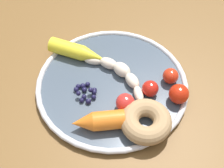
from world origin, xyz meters
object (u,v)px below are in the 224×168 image
object	(u,v)px
tomato_extra	(150,89)
blueberry_pile	(86,92)
tomato_near	(179,94)
tomato_mid	(171,76)
tomato_far	(125,103)
carrot_yellow	(77,52)
carrot_orange	(98,121)
donut	(146,121)
plate	(112,85)
dining_table	(96,114)
banana	(119,72)

from	to	relation	value
tomato_extra	blueberry_pile	bearing A→B (deg)	92.84
tomato_near	tomato_mid	bearing A→B (deg)	14.38
tomato_near	tomato_far	world-z (taller)	tomato_near
tomato_near	tomato_mid	xyz separation A→B (m)	(0.05, 0.01, -0.00)
carrot_yellow	tomato_mid	bearing A→B (deg)	-106.63
blueberry_pile	tomato_extra	world-z (taller)	tomato_extra
carrot_orange	donut	distance (m)	0.09
plate	tomato_extra	bearing A→B (deg)	-105.60
carrot_yellow	tomato_near	size ratio (longest dim) A/B	3.30
carrot_yellow	tomato_near	world-z (taller)	tomato_near
dining_table	plate	world-z (taller)	plate
donut	carrot_yellow	bearing A→B (deg)	40.41
blueberry_pile	tomato_far	bearing A→B (deg)	-110.90
carrot_yellow	blueberry_pile	world-z (taller)	carrot_yellow
plate	blueberry_pile	world-z (taller)	blueberry_pile
dining_table	banana	size ratio (longest dim) A/B	8.87
carrot_yellow	tomato_mid	distance (m)	0.22
tomato_extra	carrot_yellow	bearing A→B (deg)	58.80
tomato_far	dining_table	bearing A→B (deg)	59.21
dining_table	tomato_far	distance (m)	0.13
plate	tomato_near	xyz separation A→B (m)	(-0.04, -0.14, 0.02)
banana	tomato_extra	size ratio (longest dim) A/B	3.94
plate	donut	distance (m)	0.13
tomato_extra	tomato_near	bearing A→B (deg)	-103.04
tomato_near	tomato_mid	size ratio (longest dim) A/B	1.22
carrot_yellow	tomato_extra	xyz separation A→B (m)	(-0.10, -0.17, -0.00)
tomato_near	tomato_extra	distance (m)	0.06
dining_table	carrot_yellow	bearing A→B (deg)	24.94
carrot_yellow	plate	bearing A→B (deg)	-132.80
tomato_far	tomato_extra	distance (m)	0.07
tomato_near	tomato_extra	xyz separation A→B (m)	(0.01, 0.06, -0.00)
banana	carrot_yellow	size ratio (longest dim) A/B	1.00
banana	tomato_far	xyz separation A→B (m)	(-0.09, -0.01, 0.01)
tomato_extra	tomato_far	bearing A→B (deg)	127.08
plate	banana	distance (m)	0.03
donut	tomato_extra	xyz separation A→B (m)	(0.08, -0.01, -0.00)
tomato_mid	donut	bearing A→B (deg)	154.56
carrot_yellow	donut	xyz separation A→B (m)	(-0.18, -0.15, 0.00)
carrot_orange	tomato_extra	world-z (taller)	carrot_orange
banana	carrot_orange	xyz separation A→B (m)	(-0.13, 0.04, 0.01)
banana	carrot_yellow	xyz separation A→B (m)	(0.05, 0.10, 0.01)
carrot_yellow	tomato_far	xyz separation A→B (m)	(-0.14, -0.11, 0.00)
dining_table	tomato_near	size ratio (longest dim) A/B	29.23
tomato_mid	tomato_extra	world-z (taller)	same
carrot_yellow	tomato_near	bearing A→B (deg)	-116.92
plate	donut	bearing A→B (deg)	-145.70
donut	blueberry_pile	xyz separation A→B (m)	(0.07, 0.13, -0.01)
dining_table	tomato_far	size ratio (longest dim) A/B	31.52
dining_table	plate	xyz separation A→B (m)	(0.02, -0.04, 0.09)
blueberry_pile	carrot_yellow	bearing A→B (deg)	14.66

